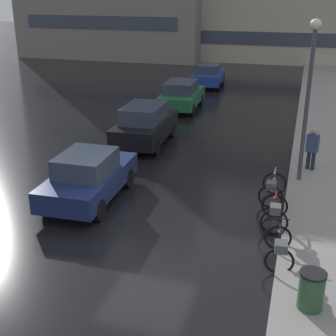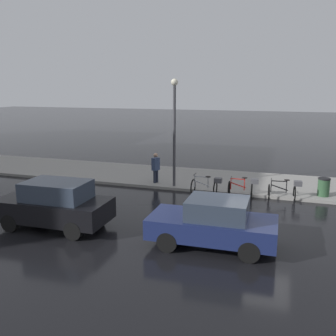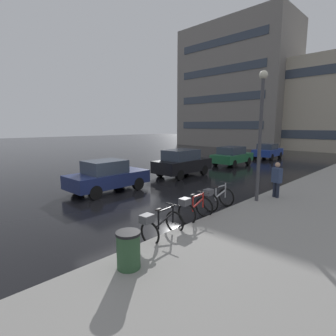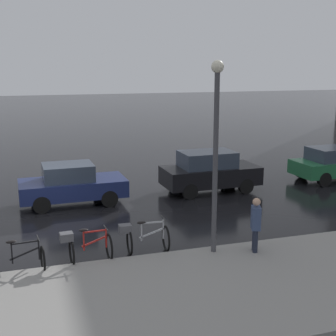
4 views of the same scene
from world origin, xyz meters
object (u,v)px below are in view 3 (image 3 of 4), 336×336
object	(u,v)px
car_black	(182,163)
car_blue	(268,151)
car_green	(232,156)
trash_bin	(129,253)
bicycle_nearest	(159,224)
car_navy	(107,176)
streetlamp	(261,125)
bicycle_third	(216,197)
pedestrian	(277,179)
bicycle_second	(194,208)

from	to	relation	value
car_black	car_blue	bearing A→B (deg)	89.69
car_green	trash_bin	bearing A→B (deg)	-66.32
bicycle_nearest	car_green	xyz separation A→B (m)	(-6.18, 14.14, 0.30)
car_navy	car_black	distance (m)	5.75
bicycle_nearest	car_blue	xyz separation A→B (m)	(-6.02, 20.59, 0.28)
car_blue	bicycle_nearest	bearing A→B (deg)	-73.70
car_navy	streetlamp	size ratio (longest dim) A/B	0.75
bicycle_third	car_navy	distance (m)	5.69
bicycle_nearest	car_navy	distance (m)	6.31
bicycle_nearest	trash_bin	size ratio (longest dim) A/B	1.51
car_navy	trash_bin	world-z (taller)	car_navy
bicycle_third	car_green	size ratio (longest dim) A/B	0.35
car_black	car_blue	distance (m)	12.75
car_green	bicycle_nearest	bearing A→B (deg)	-66.41
car_green	streetlamp	bearing A→B (deg)	-53.59
car_green	pedestrian	xyz separation A→B (m)	(6.84, -7.70, 0.15)
bicycle_third	pedestrian	size ratio (longest dim) A/B	0.83
bicycle_second	car_navy	world-z (taller)	car_navy
car_black	trash_bin	world-z (taller)	car_black
car_navy	car_black	world-z (taller)	car_black
car_navy	car_green	world-z (taller)	car_navy
bicycle_second	trash_bin	bearing A→B (deg)	-74.10
pedestrian	trash_bin	size ratio (longest dim) A/B	1.74
car_blue	trash_bin	world-z (taller)	car_blue
bicycle_nearest	car_navy	world-z (taller)	car_navy
streetlamp	car_navy	bearing A→B (deg)	-152.66
pedestrian	trash_bin	world-z (taller)	pedestrian
bicycle_third	car_green	bearing A→B (deg)	118.29
bicycle_second	car_green	bearing A→B (deg)	115.73
car_black	car_green	bearing A→B (deg)	90.79
car_navy	pedestrian	world-z (taller)	pedestrian
car_green	car_blue	distance (m)	6.45
bicycle_nearest	pedestrian	size ratio (longest dim) A/B	0.87
car_black	pedestrian	world-z (taller)	car_black
car_blue	pedestrian	bearing A→B (deg)	-64.71
bicycle_nearest	pedestrian	world-z (taller)	pedestrian
car_navy	bicycle_second	bearing A→B (deg)	-2.52
car_navy	streetlamp	xyz separation A→B (m)	(6.27, 3.24, 2.49)
car_green	car_black	bearing A→B (deg)	-89.21
car_navy	streetlamp	bearing A→B (deg)	27.34
pedestrian	trash_bin	xyz separation A→B (m)	(0.08, -8.07, -0.46)
bicycle_second	car_green	xyz separation A→B (m)	(-5.93, 12.30, 0.29)
car_black	trash_bin	xyz separation A→B (m)	(6.83, -9.48, -0.38)
bicycle_nearest	streetlamp	xyz separation A→B (m)	(0.32, 5.34, 2.78)
streetlamp	trash_bin	distance (m)	7.52
bicycle_second	car_black	bearing A→B (deg)	134.24
bicycle_second	pedestrian	distance (m)	4.71
bicycle_third	trash_bin	bearing A→B (deg)	-76.97
car_navy	trash_bin	size ratio (longest dim) A/B	4.15
pedestrian	bicycle_nearest	bearing A→B (deg)	-95.89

